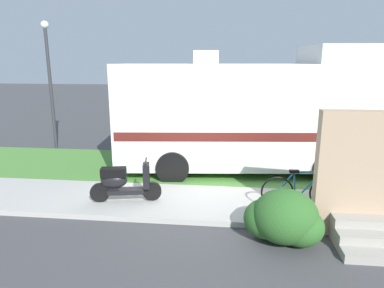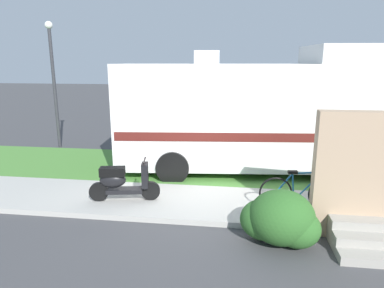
{
  "view_description": "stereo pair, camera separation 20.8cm",
  "coord_description": "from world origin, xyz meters",
  "px_view_note": "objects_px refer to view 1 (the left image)",
  "views": [
    {
      "loc": [
        0.92,
        -8.54,
        3.26
      ],
      "look_at": [
        -0.07,
        0.3,
        1.1
      ],
      "focal_mm": 32.02,
      "sensor_mm": 36.0,
      "label": 1
    },
    {
      "loc": [
        1.12,
        -8.52,
        3.26
      ],
      "look_at": [
        -0.07,
        0.3,
        1.1
      ],
      "focal_mm": 32.02,
      "sensor_mm": 36.0,
      "label": 2
    }
  ],
  "objects_px": {
    "scooter": "(123,182)",
    "bicycle": "(301,191)",
    "street_lamp_post": "(49,74)",
    "motorhome_rv": "(245,113)",
    "bottle_spare": "(311,208)",
    "bottle_green": "(323,195)",
    "pickup_truck_near": "(261,118)",
    "pickup_truck_far": "(227,106)"
  },
  "relations": [
    {
      "from": "scooter",
      "to": "bottle_spare",
      "type": "distance_m",
      "value": 4.15
    },
    {
      "from": "bicycle",
      "to": "bottle_spare",
      "type": "xyz_separation_m",
      "value": [
        0.15,
        -0.28,
        -0.28
      ]
    },
    {
      "from": "scooter",
      "to": "street_lamp_post",
      "type": "bearing_deg",
      "value": 130.33
    },
    {
      "from": "pickup_truck_far",
      "to": "bottle_green",
      "type": "relative_size",
      "value": 22.7
    },
    {
      "from": "street_lamp_post",
      "to": "bottle_green",
      "type": "bearing_deg",
      "value": -26.41
    },
    {
      "from": "pickup_truck_far",
      "to": "street_lamp_post",
      "type": "xyz_separation_m",
      "value": [
        -6.48,
        -5.77,
        1.81
      ]
    },
    {
      "from": "bicycle",
      "to": "pickup_truck_near",
      "type": "distance_m",
      "value": 6.93
    },
    {
      "from": "scooter",
      "to": "bicycle",
      "type": "relative_size",
      "value": 0.92
    },
    {
      "from": "motorhome_rv",
      "to": "pickup_truck_far",
      "type": "distance_m",
      "value": 7.86
    },
    {
      "from": "bottle_green",
      "to": "street_lamp_post",
      "type": "bearing_deg",
      "value": 153.59
    },
    {
      "from": "pickup_truck_near",
      "to": "bottle_green",
      "type": "bearing_deg",
      "value": -81.68
    },
    {
      "from": "motorhome_rv",
      "to": "pickup_truck_far",
      "type": "bearing_deg",
      "value": 94.45
    },
    {
      "from": "motorhome_rv",
      "to": "street_lamp_post",
      "type": "distance_m",
      "value": 7.44
    },
    {
      "from": "bottle_green",
      "to": "street_lamp_post",
      "type": "distance_m",
      "value": 10.2
    },
    {
      "from": "motorhome_rv",
      "to": "street_lamp_post",
      "type": "xyz_separation_m",
      "value": [
        -7.08,
        2.03,
        1.04
      ]
    },
    {
      "from": "bicycle",
      "to": "bottle_green",
      "type": "height_order",
      "value": "bicycle"
    },
    {
      "from": "scooter",
      "to": "street_lamp_post",
      "type": "distance_m",
      "value": 6.92
    },
    {
      "from": "bicycle",
      "to": "street_lamp_post",
      "type": "relative_size",
      "value": 0.38
    },
    {
      "from": "scooter",
      "to": "bottle_green",
      "type": "relative_size",
      "value": 6.33
    },
    {
      "from": "pickup_truck_far",
      "to": "pickup_truck_near",
      "type": "bearing_deg",
      "value": -69.27
    },
    {
      "from": "bicycle",
      "to": "pickup_truck_near",
      "type": "relative_size",
      "value": 0.31
    },
    {
      "from": "pickup_truck_near",
      "to": "pickup_truck_far",
      "type": "height_order",
      "value": "same"
    },
    {
      "from": "motorhome_rv",
      "to": "pickup_truck_far",
      "type": "xyz_separation_m",
      "value": [
        -0.61,
        7.8,
        -0.78
      ]
    },
    {
      "from": "pickup_truck_near",
      "to": "pickup_truck_far",
      "type": "relative_size",
      "value": 0.99
    },
    {
      "from": "scooter",
      "to": "bicycle",
      "type": "height_order",
      "value": "scooter"
    },
    {
      "from": "motorhome_rv",
      "to": "pickup_truck_far",
      "type": "height_order",
      "value": "motorhome_rv"
    },
    {
      "from": "motorhome_rv",
      "to": "scooter",
      "type": "bearing_deg",
      "value": -133.76
    },
    {
      "from": "bottle_spare",
      "to": "street_lamp_post",
      "type": "xyz_separation_m",
      "value": [
        -8.37,
        5.22,
        2.56
      ]
    },
    {
      "from": "pickup_truck_near",
      "to": "street_lamp_post",
      "type": "relative_size",
      "value": 1.23
    },
    {
      "from": "motorhome_rv",
      "to": "bottle_green",
      "type": "bearing_deg",
      "value": -53.25
    },
    {
      "from": "bicycle",
      "to": "scooter",
      "type": "bearing_deg",
      "value": -179.24
    },
    {
      "from": "motorhome_rv",
      "to": "street_lamp_post",
      "type": "bearing_deg",
      "value": 164.0
    },
    {
      "from": "pickup_truck_far",
      "to": "bottle_spare",
      "type": "height_order",
      "value": "pickup_truck_far"
    },
    {
      "from": "street_lamp_post",
      "to": "scooter",
      "type": "bearing_deg",
      "value": -49.67
    },
    {
      "from": "motorhome_rv",
      "to": "bottle_spare",
      "type": "bearing_deg",
      "value": -67.98
    },
    {
      "from": "pickup_truck_near",
      "to": "bottle_green",
      "type": "relative_size",
      "value": 22.42
    },
    {
      "from": "scooter",
      "to": "bottle_spare",
      "type": "bearing_deg",
      "value": -3.13
    },
    {
      "from": "motorhome_rv",
      "to": "bottle_green",
      "type": "relative_size",
      "value": 29.05
    },
    {
      "from": "scooter",
      "to": "street_lamp_post",
      "type": "xyz_separation_m",
      "value": [
        -4.24,
        5.0,
        2.22
      ]
    },
    {
      "from": "bicycle",
      "to": "pickup_truck_near",
      "type": "xyz_separation_m",
      "value": [
        -0.3,
        6.91,
        0.47
      ]
    },
    {
      "from": "motorhome_rv",
      "to": "street_lamp_post",
      "type": "height_order",
      "value": "street_lamp_post"
    },
    {
      "from": "bicycle",
      "to": "bottle_spare",
      "type": "height_order",
      "value": "bicycle"
    }
  ]
}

